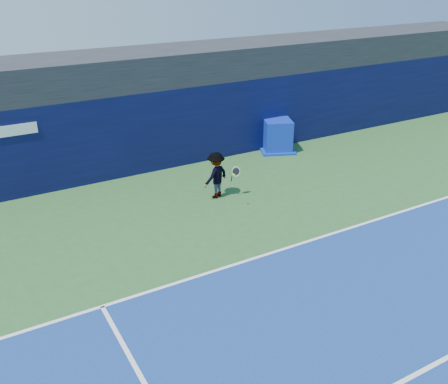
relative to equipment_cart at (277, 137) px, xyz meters
The scene contains 8 objects.
ground 10.66m from the equipment_cart, 115.13° to the right, with size 80.00×80.00×0.00m, color #2B5A28.
baseline 8.05m from the equipment_cart, 124.26° to the right, with size 24.00×0.10×0.01m, color white.
service_line 12.50m from the equipment_cart, 111.23° to the right, with size 24.00×0.10×0.01m, color white.
stadium_band 5.74m from the equipment_cart, 157.57° to the left, with size 36.00×3.00×1.20m, color #222227.
back_wall_assembly 4.69m from the equipment_cart, 169.17° to the left, with size 36.00×1.03×3.00m.
equipment_cart is the anchor object (origin of this frame).
tennis_player 5.18m from the equipment_cart, 148.07° to the right, with size 1.31×0.91×1.57m.
tennis_ball 5.84m from the equipment_cart, 138.70° to the right, with size 0.07×0.07×0.07m.
Camera 1 is at (-7.15, -6.44, 7.18)m, focal length 40.00 mm.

